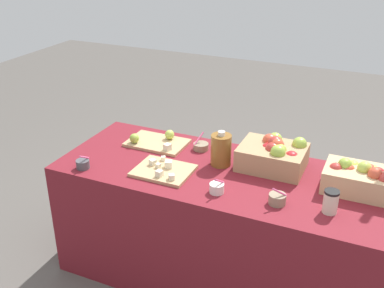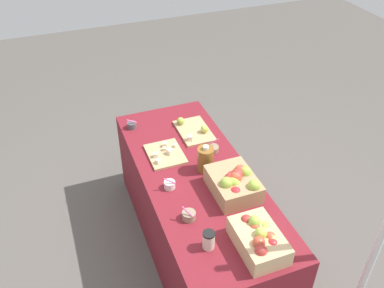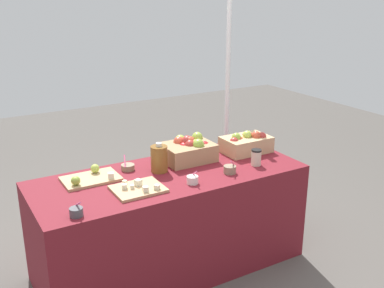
# 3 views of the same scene
# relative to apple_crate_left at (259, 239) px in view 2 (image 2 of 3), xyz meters

# --- Properties ---
(ground_plane) EXTENTS (10.00, 10.00, 0.00)m
(ground_plane) POSITION_rel_apple_crate_left_xyz_m (-0.73, -0.10, -0.81)
(ground_plane) COLOR #56514C
(table) EXTENTS (1.90, 0.76, 0.74)m
(table) POSITION_rel_apple_crate_left_xyz_m (-0.73, -0.10, -0.44)
(table) COLOR maroon
(table) RESTS_ON ground_plane
(apple_crate_left) EXTENTS (0.37, 0.24, 0.17)m
(apple_crate_left) POSITION_rel_apple_crate_left_xyz_m (0.00, 0.00, 0.00)
(apple_crate_left) COLOR tan
(apple_crate_left) RESTS_ON table
(apple_crate_middle) EXTENTS (0.37, 0.29, 0.19)m
(apple_crate_middle) POSITION_rel_apple_crate_left_xyz_m (-0.48, 0.07, 0.01)
(apple_crate_middle) COLOR tan
(apple_crate_middle) RESTS_ON table
(cutting_board_front) EXTENTS (0.32, 0.26, 0.06)m
(cutting_board_front) POSITION_rel_apple_crate_left_xyz_m (-1.03, -0.24, -0.06)
(cutting_board_front) COLOR tan
(cutting_board_front) RESTS_ON table
(cutting_board_back) EXTENTS (0.37, 0.25, 0.08)m
(cutting_board_back) POSITION_rel_apple_crate_left_xyz_m (-1.24, 0.07, -0.06)
(cutting_board_back) COLOR tan
(cutting_board_back) RESTS_ON table
(sample_bowl_near) EXTENTS (0.09, 0.09, 0.11)m
(sample_bowl_near) POSITION_rel_apple_crate_left_xyz_m (-0.36, -0.30, -0.05)
(sample_bowl_near) COLOR gray
(sample_bowl_near) RESTS_ON table
(sample_bowl_mid) EXTENTS (0.09, 0.10, 0.10)m
(sample_bowl_mid) POSITION_rel_apple_crate_left_xyz_m (-0.95, 0.11, -0.05)
(sample_bowl_mid) COLOR gray
(sample_bowl_mid) RESTS_ON table
(sample_bowl_far) EXTENTS (0.08, 0.08, 0.10)m
(sample_bowl_far) POSITION_rel_apple_crate_left_xyz_m (-0.68, -0.32, -0.05)
(sample_bowl_far) COLOR silver
(sample_bowl_far) RESTS_ON table
(sample_bowl_extra) EXTENTS (0.08, 0.08, 0.10)m
(sample_bowl_extra) POSITION_rel_apple_crate_left_xyz_m (-1.47, -0.39, -0.05)
(sample_bowl_extra) COLOR #4C4C51
(sample_bowl_extra) RESTS_ON table
(cider_jug) EXTENTS (0.12, 0.12, 0.21)m
(cider_jug) POSITION_rel_apple_crate_left_xyz_m (-0.77, -0.02, 0.02)
(cider_jug) COLOR brown
(cider_jug) RESTS_ON table
(coffee_cup) EXTENTS (0.07, 0.07, 0.12)m
(coffee_cup) POSITION_rel_apple_crate_left_xyz_m (-0.11, -0.27, -0.01)
(coffee_cup) COLOR beige
(coffee_cup) RESTS_ON table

